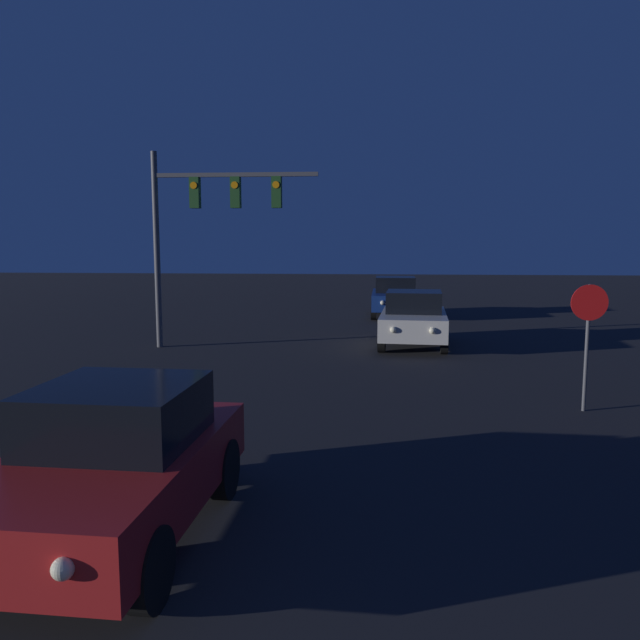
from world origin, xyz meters
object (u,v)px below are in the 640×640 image
car_near (114,463)px  car_far (395,297)px  car_mid (414,319)px  stop_sign (588,324)px  traffic_signal_mast (204,214)px

car_near → car_far: bearing=-98.3°
car_mid → car_far: size_ratio=1.02×
stop_sign → car_far: bearing=101.8°
car_near → traffic_signal_mast: 12.63m
car_near → car_mid: (4.02, 12.85, 0.00)m
car_near → stop_sign: bearing=-138.0°
car_far → stop_sign: stop_sign is taller
traffic_signal_mast → car_mid: bearing=7.5°
car_near → car_far: 20.75m
car_far → car_near: bearing=80.7°
car_near → stop_sign: size_ratio=1.68×
stop_sign → car_near: bearing=-140.1°
car_near → car_mid: same height
car_far → car_mid: bearing=93.3°
car_near → stop_sign: stop_sign is taller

